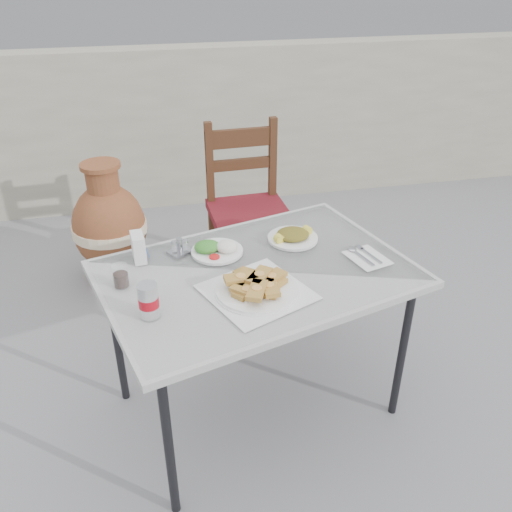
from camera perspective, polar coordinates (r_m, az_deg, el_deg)
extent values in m
plane|color=slate|center=(2.54, 0.14, -17.17)|extent=(80.00, 80.00, 0.00)
cylinder|color=black|center=(2.02, -9.17, -19.21)|extent=(0.04, 0.04, 0.69)
cylinder|color=black|center=(2.43, 15.12, -9.83)|extent=(0.04, 0.04, 0.69)
cylinder|color=black|center=(2.50, -14.45, -8.50)|extent=(0.04, 0.04, 0.69)
cylinder|color=black|center=(2.84, 6.35, -2.39)|extent=(0.04, 0.04, 0.69)
cube|color=white|center=(2.16, 0.12, -1.92)|extent=(1.39, 1.12, 0.03)
cube|color=white|center=(2.16, 0.12, -1.54)|extent=(1.34, 1.07, 0.00)
cube|color=silver|center=(2.02, 0.08, -3.80)|extent=(0.46, 0.46, 0.00)
cylinder|color=white|center=(2.02, 0.08, -3.58)|extent=(0.31, 0.31, 0.02)
cylinder|color=white|center=(2.02, 0.08, -3.69)|extent=(0.32, 0.32, 0.01)
cylinder|color=white|center=(2.28, -4.12, 0.50)|extent=(0.22, 0.22, 0.01)
ellipsoid|color=white|center=(2.26, -3.11, 1.00)|extent=(0.09, 0.09, 0.05)
ellipsoid|color=#256D1F|center=(2.27, -5.16, 0.99)|extent=(0.11, 0.10, 0.04)
cylinder|color=red|center=(2.22, -4.40, -0.09)|extent=(0.04, 0.04, 0.01)
cylinder|color=white|center=(2.38, 3.88, 1.88)|extent=(0.22, 0.22, 0.01)
ellipsoid|color=#226D1B|center=(2.37, 3.90, 2.31)|extent=(0.14, 0.13, 0.04)
cylinder|color=yellow|center=(2.32, 2.43, 1.82)|extent=(0.05, 0.04, 0.04)
cylinder|color=yellow|center=(2.40, 5.39, 2.72)|extent=(0.05, 0.04, 0.04)
cylinder|color=silver|center=(1.91, -11.25, -4.61)|extent=(0.07, 0.07, 0.13)
cylinder|color=#B80D1A|center=(1.91, -11.23, -4.74)|extent=(0.07, 0.07, 0.04)
cylinder|color=#B3B2B9|center=(1.87, -11.43, -3.08)|extent=(0.06, 0.06, 0.00)
cylinder|color=white|center=(2.10, -14.07, -2.02)|extent=(0.06, 0.06, 0.09)
cylinder|color=black|center=(2.11, -14.01, -2.42)|extent=(0.05, 0.05, 0.05)
cube|color=silver|center=(2.24, -12.27, 0.89)|extent=(0.06, 0.10, 0.12)
cube|color=#184CB6|center=(2.25, -11.51, 0.80)|extent=(0.02, 0.05, 0.07)
cube|color=#B3B2B9|center=(2.29, -7.98, 0.48)|extent=(0.12, 0.11, 0.01)
cylinder|color=white|center=(2.26, -8.58, 0.92)|extent=(0.02, 0.02, 0.06)
cylinder|color=white|center=(2.26, -7.41, 1.05)|extent=(0.02, 0.02, 0.06)
cylinder|color=#B3B2B9|center=(2.30, -8.07, 1.33)|extent=(0.03, 0.03, 0.05)
cube|color=silver|center=(2.28, 11.64, -0.19)|extent=(0.18, 0.21, 0.00)
cube|color=#B3B2B9|center=(2.27, 11.26, -0.19)|extent=(0.05, 0.14, 0.00)
ellipsoid|color=#B3B2B9|center=(2.32, 10.09, 0.74)|extent=(0.04, 0.05, 0.01)
cube|color=#B3B2B9|center=(2.29, 12.04, 0.05)|extent=(0.05, 0.14, 0.00)
cube|color=#B3B2B9|center=(2.34, 10.86, 0.92)|extent=(0.03, 0.04, 0.00)
cube|color=#36190E|center=(3.07, -3.24, -1.89)|extent=(0.04, 0.04, 0.47)
cube|color=#36190E|center=(3.15, 3.51, -0.97)|extent=(0.04, 0.04, 0.47)
cube|color=#36190E|center=(3.39, -4.53, 1.43)|extent=(0.04, 0.04, 0.47)
cube|color=#36190E|center=(3.46, 1.63, 2.19)|extent=(0.04, 0.04, 0.47)
cube|color=maroon|center=(3.14, -0.69, 4.43)|extent=(0.46, 0.46, 0.05)
cube|color=#36190E|center=(3.18, -4.90, 9.32)|extent=(0.04, 0.04, 0.53)
cube|color=#36190E|center=(3.26, 1.76, 9.95)|extent=(0.04, 0.04, 0.53)
cube|color=#36190E|center=(3.16, -1.57, 12.33)|extent=(0.42, 0.05, 0.11)
cube|color=#36190E|center=(3.21, -1.53, 9.65)|extent=(0.42, 0.05, 0.06)
cylinder|color=brown|center=(3.55, -14.46, -1.74)|extent=(0.33, 0.33, 0.08)
ellipsoid|color=brown|center=(3.39, -15.15, 2.90)|extent=(0.44, 0.44, 0.55)
cylinder|color=beige|center=(3.39, -15.15, 2.90)|extent=(0.45, 0.45, 0.06)
cylinder|color=brown|center=(3.27, -15.87, 7.62)|extent=(0.19, 0.19, 0.17)
cylinder|color=brown|center=(3.23, -16.10, 9.15)|extent=(0.23, 0.23, 0.03)
cube|color=#A49E89|center=(4.38, -7.04, 13.30)|extent=(6.00, 0.25, 1.20)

